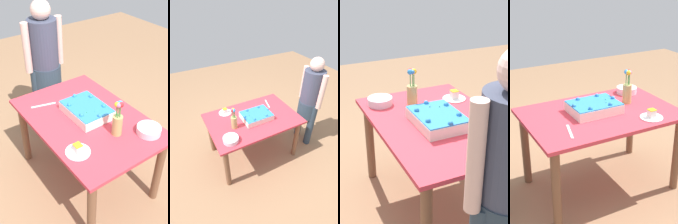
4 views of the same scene
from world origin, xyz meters
TOP-DOWN VIEW (x-y plane):
  - ground_plane at (0.00, 0.00)m, footprint 8.00×8.00m
  - dining_table at (0.00, 0.00)m, footprint 1.28×0.87m
  - sheet_cake at (0.04, -0.03)m, footprint 0.41×0.31m
  - serving_plate_with_slice at (-0.31, 0.30)m, footprint 0.19×0.19m
  - cake_knife at (0.38, 0.21)m, footprint 0.08×0.22m
  - flower_vase at (-0.31, -0.07)m, footprint 0.08×0.08m
  - fruit_bowl at (-0.45, -0.28)m, footprint 0.19×0.19m
  - person_standing at (0.94, -0.13)m, footprint 0.31×0.45m

SIDE VIEW (x-z plane):
  - ground_plane at x=0.00m, z-range 0.00..0.00m
  - dining_table at x=0.00m, z-range 0.24..0.97m
  - cake_knife at x=0.38m, z-range 0.72..0.73m
  - serving_plate_with_slice at x=-0.31m, z-range 0.71..0.78m
  - fruit_bowl at x=-0.45m, z-range 0.72..0.78m
  - sheet_cake at x=0.04m, z-range 0.71..0.82m
  - person_standing at x=0.94m, z-range 0.11..1.60m
  - flower_vase at x=-0.31m, z-range 0.70..1.01m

